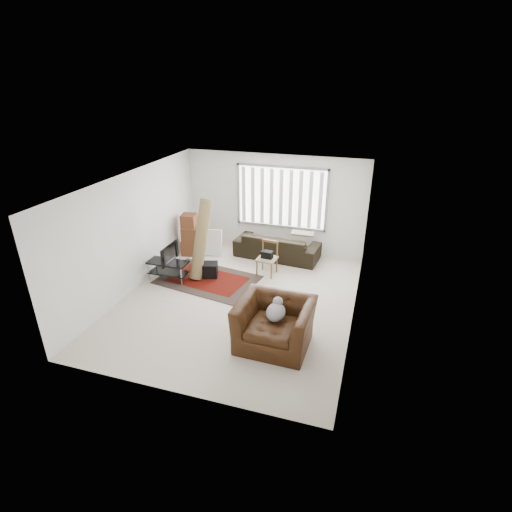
{
  "coord_description": "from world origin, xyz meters",
  "views": [
    {
      "loc": [
        2.68,
        -7.25,
        4.64
      ],
      "look_at": [
        0.35,
        0.17,
        1.05
      ],
      "focal_mm": 28.0,
      "sensor_mm": 36.0,
      "label": 1
    }
  ],
  "objects_px": {
    "tv_stand": "(168,267)",
    "sofa": "(277,242)",
    "armchair": "(275,321)",
    "moving_boxes": "(190,236)",
    "side_chair": "(267,257)"
  },
  "relations": [
    {
      "from": "tv_stand",
      "to": "side_chair",
      "type": "relative_size",
      "value": 1.14
    },
    {
      "from": "tv_stand",
      "to": "armchair",
      "type": "height_order",
      "value": "armchair"
    },
    {
      "from": "tv_stand",
      "to": "armchair",
      "type": "distance_m",
      "value": 3.56
    },
    {
      "from": "moving_boxes",
      "to": "armchair",
      "type": "relative_size",
      "value": 0.83
    },
    {
      "from": "tv_stand",
      "to": "moving_boxes",
      "type": "height_order",
      "value": "moving_boxes"
    },
    {
      "from": "moving_boxes",
      "to": "sofa",
      "type": "bearing_deg",
      "value": 12.56
    },
    {
      "from": "moving_boxes",
      "to": "armchair",
      "type": "distance_m",
      "value": 4.61
    },
    {
      "from": "tv_stand",
      "to": "sofa",
      "type": "distance_m",
      "value": 3.02
    },
    {
      "from": "moving_boxes",
      "to": "tv_stand",
      "type": "bearing_deg",
      "value": -84.62
    },
    {
      "from": "tv_stand",
      "to": "side_chair",
      "type": "bearing_deg",
      "value": 24.64
    },
    {
      "from": "tv_stand",
      "to": "sofa",
      "type": "relative_size",
      "value": 0.43
    },
    {
      "from": "sofa",
      "to": "armchair",
      "type": "height_order",
      "value": "armchair"
    },
    {
      "from": "tv_stand",
      "to": "armchair",
      "type": "relative_size",
      "value": 0.7
    },
    {
      "from": "sofa",
      "to": "side_chair",
      "type": "xyz_separation_m",
      "value": [
        0.02,
        -1.05,
        0.03
      ]
    },
    {
      "from": "moving_boxes",
      "to": "side_chair",
      "type": "distance_m",
      "value": 2.42
    }
  ]
}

